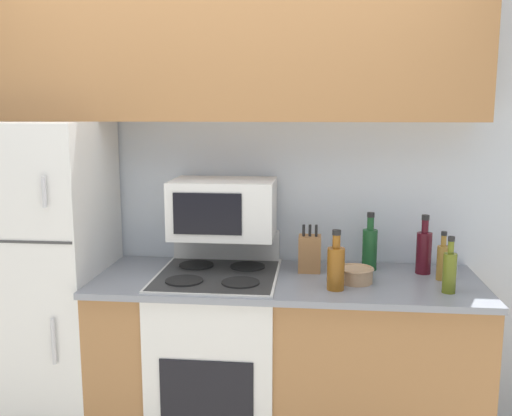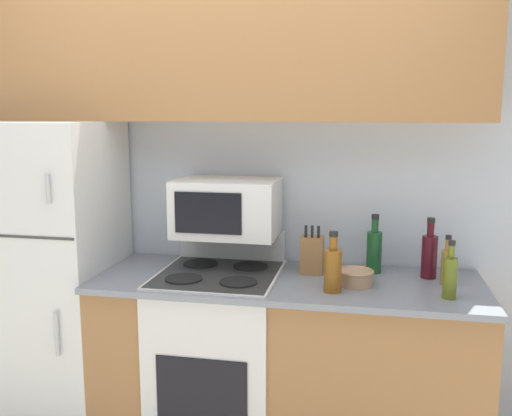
# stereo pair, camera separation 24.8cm
# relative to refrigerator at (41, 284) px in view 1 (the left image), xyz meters

# --- Properties ---
(wall_back) EXTENTS (8.00, 0.05, 2.55)m
(wall_back) POSITION_rel_refrigerator_xyz_m (0.94, 0.36, 0.44)
(wall_back) COLOR silver
(wall_back) RESTS_ON ground_plane
(lower_cabinets) EXTENTS (1.89, 0.68, 0.91)m
(lower_cabinets) POSITION_rel_refrigerator_xyz_m (1.28, 0.00, -0.38)
(lower_cabinets) COLOR #9E6B3D
(lower_cabinets) RESTS_ON ground_plane
(refrigerator) EXTENTS (0.67, 0.66, 1.67)m
(refrigerator) POSITION_rel_refrigerator_xyz_m (0.00, 0.00, 0.00)
(refrigerator) COLOR silver
(refrigerator) RESTS_ON ground_plane
(upper_cabinets) EXTENTS (2.55, 0.30, 0.71)m
(upper_cabinets) POSITION_rel_refrigerator_xyz_m (0.94, 0.18, 1.19)
(upper_cabinets) COLOR #9E6B3D
(upper_cabinets) RESTS_ON refrigerator
(stove) EXTENTS (0.60, 0.66, 1.08)m
(stove) POSITION_rel_refrigerator_xyz_m (0.93, -0.01, -0.36)
(stove) COLOR silver
(stove) RESTS_ON ground_plane
(microwave) EXTENTS (0.52, 0.36, 0.29)m
(microwave) POSITION_rel_refrigerator_xyz_m (0.94, 0.13, 0.40)
(microwave) COLOR silver
(microwave) RESTS_ON stove
(knife_block) EXTENTS (0.11, 0.10, 0.25)m
(knife_block) POSITION_rel_refrigerator_xyz_m (1.39, 0.12, 0.17)
(knife_block) COLOR #9E6B3D
(knife_block) RESTS_ON lower_cabinets
(bowl) EXTENTS (0.17, 0.17, 0.07)m
(bowl) POSITION_rel_refrigerator_xyz_m (1.61, -0.05, 0.12)
(bowl) COLOR tan
(bowl) RESTS_ON lower_cabinets
(bottle_wine_red) EXTENTS (0.08, 0.08, 0.30)m
(bottle_wine_red) POSITION_rel_refrigerator_xyz_m (1.96, 0.15, 0.19)
(bottle_wine_red) COLOR #470F19
(bottle_wine_red) RESTS_ON lower_cabinets
(bottle_wine_green) EXTENTS (0.08, 0.08, 0.30)m
(bottle_wine_green) POSITION_rel_refrigerator_xyz_m (1.69, 0.19, 0.19)
(bottle_wine_green) COLOR #194C23
(bottle_wine_green) RESTS_ON lower_cabinets
(bottle_whiskey) EXTENTS (0.08, 0.08, 0.28)m
(bottle_whiskey) POSITION_rel_refrigerator_xyz_m (1.51, -0.17, 0.19)
(bottle_whiskey) COLOR brown
(bottle_whiskey) RESTS_ON lower_cabinets
(bottle_vinegar) EXTENTS (0.06, 0.06, 0.24)m
(bottle_vinegar) POSITION_rel_refrigerator_xyz_m (2.03, 0.04, 0.17)
(bottle_vinegar) COLOR olive
(bottle_vinegar) RESTS_ON lower_cabinets
(bottle_olive_oil) EXTENTS (0.06, 0.06, 0.26)m
(bottle_olive_oil) POSITION_rel_refrigerator_xyz_m (2.02, -0.16, 0.18)
(bottle_olive_oil) COLOR #5B6619
(bottle_olive_oil) RESTS_ON lower_cabinets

